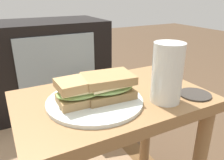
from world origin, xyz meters
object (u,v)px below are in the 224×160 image
Objects in this scene: plate at (95,101)px; paper_bag at (105,106)px; sandwich_front at (80,91)px; coaster at (195,94)px; sandwich_back at (108,86)px; beer_glass at (167,74)px; tv_cabinet at (32,67)px.

paper_bag is at bearing 61.23° from plate.
sandwich_front is 1.38× the size of coaster.
sandwich_front is 0.85× the size of sandwich_back.
coaster is at bearing -87.55° from paper_bag.
sandwich_front reaches higher than paper_bag.
beer_glass is 1.76× the size of coaster.
tv_cabinet reaches higher than coaster.
paper_bag is at bearing 81.84° from beer_glass.
beer_glass reaches higher than coaster.
plate is at bearing -2.78° from sandwich_front.
tv_cabinet is 0.98m from plate.
sandwich_front is at bearing -90.54° from tv_cabinet.
sandwich_back reaches higher than paper_bag.
sandwich_back is 0.92× the size of beer_glass.
plate is 0.61m from paper_bag.
sandwich_front is 0.39× the size of paper_bag.
tv_cabinet is 1.12m from coaster.
tv_cabinet is 0.99m from sandwich_back.
beer_glass is (0.18, -0.08, 0.07)m from plate.
sandwich_back is at bearing -2.78° from plate.
plate is at bearing 161.19° from coaster.
tv_cabinet reaches higher than plate.
sandwich_back is at bearing -85.77° from tv_cabinet.
plate is 0.80× the size of paper_bag.
plate is 2.06× the size of sandwich_front.
sandwich_front and sandwich_back have the same top height.
beer_glass is (0.14, -0.08, 0.04)m from sandwich_back.
sandwich_back is 0.26m from coaster.
plate is 2.83× the size of coaster.
coaster reaches higher than paper_bag.
coaster is at bearing -73.57° from tv_cabinet.
coaster is at bearing -8.02° from beer_glass.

